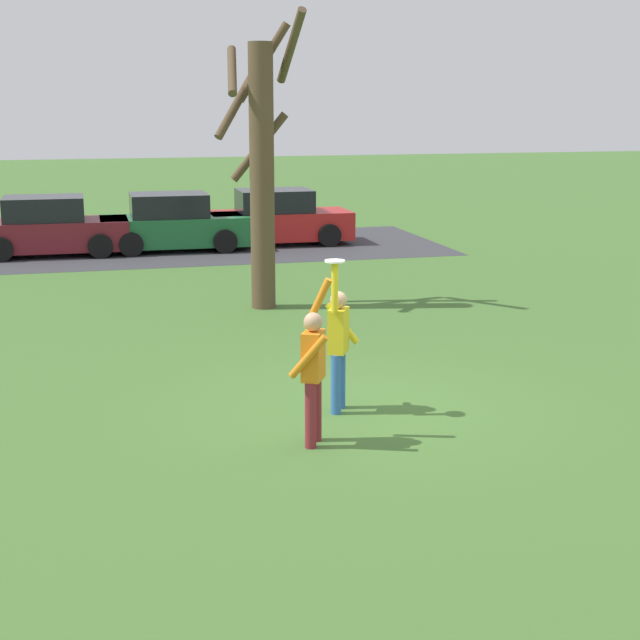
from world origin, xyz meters
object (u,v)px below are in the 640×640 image
(parked_car_green, at_px, (174,224))
(parked_car_red, at_px, (278,219))
(parked_car_maroon, at_px, (49,228))
(frisbee_disc, at_px, (335,261))
(person_catcher, at_px, (338,341))
(bare_tree_tall, at_px, (261,163))
(person_defender, at_px, (313,367))

(parked_car_green, height_order, parked_car_red, same)
(parked_car_green, bearing_deg, parked_car_maroon, -178.79)
(frisbee_disc, xyz_separation_m, parked_car_red, (2.58, 15.65, -1.37))
(parked_car_maroon, relative_size, parked_car_green, 1.00)
(person_catcher, height_order, parked_car_green, person_catcher)
(parked_car_green, bearing_deg, bare_tree_tall, -82.70)
(parked_car_maroon, bearing_deg, person_defender, -77.69)
(person_defender, relative_size, bare_tree_tall, 0.35)
(frisbee_disc, bearing_deg, person_catcher, 61.38)
(parked_car_green, bearing_deg, parked_car_red, 9.00)
(person_defender, xyz_separation_m, frisbee_disc, (0.53, 0.98, 1.11))
(person_catcher, height_order, frisbee_disc, frisbee_disc)
(parked_car_red, bearing_deg, frisbee_disc, -98.70)
(parked_car_red, bearing_deg, parked_car_maroon, -175.04)
(parked_car_green, bearing_deg, person_catcher, -86.98)
(person_defender, distance_m, parked_car_maroon, 16.49)
(bare_tree_tall, bearing_deg, parked_car_red, 75.91)
(person_catcher, relative_size, parked_car_maroon, 0.50)
(frisbee_disc, bearing_deg, bare_tree_tall, 86.48)
(person_catcher, bearing_deg, parked_car_green, -149.04)
(person_catcher, xyz_separation_m, parked_car_red, (2.48, 15.45, -0.25))
(parked_car_maroon, height_order, bare_tree_tall, bare_tree_tall)
(person_defender, xyz_separation_m, parked_car_green, (0.03, 16.18, -0.25))
(parked_car_maroon, bearing_deg, parked_car_green, 1.21)
(person_defender, bearing_deg, bare_tree_tall, 21.76)
(person_catcher, height_order, person_defender, person_catcher)
(person_catcher, relative_size, bare_tree_tall, 0.36)
(frisbee_disc, height_order, parked_car_green, frisbee_disc)
(parked_car_maroon, relative_size, parked_car_red, 1.00)
(person_defender, bearing_deg, frisbee_disc, 0.00)
(person_defender, bearing_deg, parked_car_maroon, 40.25)
(person_defender, relative_size, frisbee_disc, 7.75)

